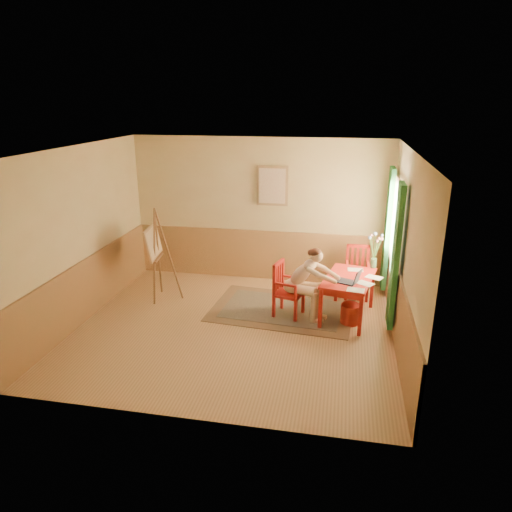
% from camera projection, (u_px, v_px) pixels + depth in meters
% --- Properties ---
extents(room, '(5.04, 4.54, 2.84)m').
position_uv_depth(room, '(233.00, 245.00, 7.00)').
color(room, tan).
rests_on(room, ground).
extents(wainscot, '(5.00, 4.50, 1.00)m').
position_uv_depth(wainscot, '(244.00, 281.00, 8.03)').
color(wainscot, tan).
rests_on(wainscot, room).
extents(window, '(0.12, 2.01, 2.20)m').
position_uv_depth(window, '(393.00, 236.00, 7.61)').
color(window, white).
rests_on(window, room).
extents(wall_portrait, '(0.60, 0.05, 0.76)m').
position_uv_depth(wall_portrait, '(272.00, 186.00, 8.84)').
color(wall_portrait, '#A37C54').
rests_on(wall_portrait, room).
extents(rug, '(2.52, 1.79, 0.02)m').
position_uv_depth(rug, '(282.00, 309.00, 8.09)').
color(rug, '#8C7251').
rests_on(rug, room).
extents(table, '(0.94, 1.32, 0.72)m').
position_uv_depth(table, '(349.00, 282.00, 7.61)').
color(table, red).
rests_on(table, room).
extents(chair_left, '(0.52, 0.51, 0.94)m').
position_uv_depth(chair_left, '(286.00, 289.00, 7.75)').
color(chair_left, red).
rests_on(chair_left, room).
extents(chair_back, '(0.43, 0.45, 0.95)m').
position_uv_depth(chair_back, '(357.00, 272.00, 8.51)').
color(chair_back, red).
rests_on(chair_back, room).
extents(figure, '(0.96, 0.53, 1.25)m').
position_uv_depth(figure, '(306.00, 280.00, 7.56)').
color(figure, beige).
rests_on(figure, room).
extents(laptop, '(0.45, 0.36, 0.24)m').
position_uv_depth(laptop, '(349.00, 280.00, 7.34)').
color(laptop, '#1E2338').
rests_on(laptop, table).
extents(papers, '(0.60, 1.09, 0.00)m').
position_uv_depth(papers, '(363.00, 280.00, 7.47)').
color(papers, white).
rests_on(papers, table).
extents(vase, '(0.28, 0.30, 0.61)m').
position_uv_depth(vase, '(375.00, 252.00, 7.93)').
color(vase, '#3F724C').
rests_on(vase, table).
extents(wastebasket, '(0.33, 0.33, 0.33)m').
position_uv_depth(wastebasket, '(350.00, 314.00, 7.56)').
color(wastebasket, '#B83428').
rests_on(wastebasket, room).
extents(easel, '(0.61, 0.76, 1.69)m').
position_uv_depth(easel, '(155.00, 246.00, 8.26)').
color(easel, brown).
rests_on(easel, room).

